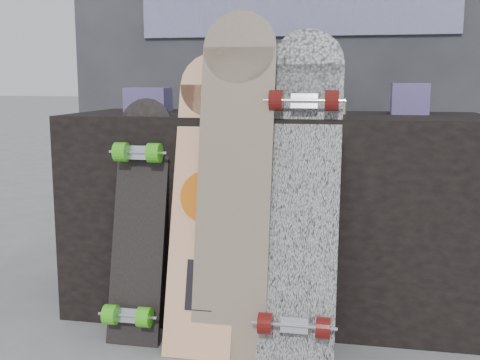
% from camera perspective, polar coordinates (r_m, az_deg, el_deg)
% --- Properties ---
extents(vendor_table, '(1.60, 0.60, 0.80)m').
position_cam_1_polar(vendor_table, '(2.44, 3.13, -3.15)').
color(vendor_table, black).
rests_on(vendor_table, ground).
extents(booth, '(2.40, 0.22, 2.20)m').
position_cam_1_polar(booth, '(3.23, 5.48, 12.44)').
color(booth, '#2F2F34').
rests_on(booth, ground).
extents(merch_box_purple, '(0.18, 0.12, 0.10)m').
position_cam_1_polar(merch_box_purple, '(2.60, -8.71, 7.55)').
color(merch_box_purple, '#413B79').
rests_on(merch_box_purple, vendor_table).
extents(merch_box_small, '(0.14, 0.14, 0.12)m').
position_cam_1_polar(merch_box_small, '(2.46, 15.78, 7.43)').
color(merch_box_small, '#413B79').
rests_on(merch_box_small, vendor_table).
extents(merch_box_flat, '(0.22, 0.10, 0.06)m').
position_cam_1_polar(merch_box_flat, '(2.43, 7.37, 6.98)').
color(merch_box_flat, '#D1B78C').
rests_on(merch_box_flat, vendor_table).
extents(longboard_geisha, '(0.24, 0.32, 1.03)m').
position_cam_1_polar(longboard_geisha, '(2.10, -3.22, -1.18)').
color(longboard_geisha, beige).
rests_on(longboard_geisha, ground).
extents(longboard_celtic, '(0.26, 0.27, 1.17)m').
position_cam_1_polar(longboard_celtic, '(2.05, -0.51, 0.74)').
color(longboard_celtic, beige).
rests_on(longboard_celtic, ground).
extents(longboard_cascadia, '(0.26, 0.38, 1.11)m').
position_cam_1_polar(longboard_cascadia, '(2.04, 5.87, -0.65)').
color(longboard_cascadia, silver).
rests_on(longboard_cascadia, ground).
extents(skateboard_dark, '(0.19, 0.29, 0.87)m').
position_cam_1_polar(skateboard_dark, '(2.19, -9.62, -3.56)').
color(skateboard_dark, black).
rests_on(skateboard_dark, ground).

